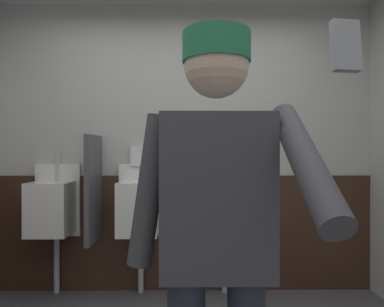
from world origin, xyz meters
name	(u,v)px	position (x,y,z in m)	size (l,w,h in m)	color
wall_back	(182,147)	(0.00, 1.63, 1.30)	(4.04, 0.12, 2.60)	#B2B2AD
wainscot_band_back	(182,233)	(0.00, 1.56, 0.52)	(3.44, 0.03, 1.04)	#382319
urinal_left	(52,207)	(-1.11, 1.41, 0.78)	(0.40, 0.34, 1.24)	white
urinal_middle	(139,207)	(-0.36, 1.41, 0.78)	(0.40, 0.34, 1.24)	white
urinal_right	(226,207)	(0.39, 1.41, 0.78)	(0.40, 0.34, 1.24)	white
privacy_divider_panel	(93,188)	(-0.74, 1.34, 0.95)	(0.04, 0.40, 0.90)	#4C4C51
person	(217,222)	(0.17, -0.26, 1.00)	(0.62, 0.60, 1.69)	#2D3342
cell_phone	(345,46)	(0.40, -0.77, 1.49)	(0.06, 0.02, 0.11)	#A5A8B2
soap_dispenser	(137,156)	(-0.41, 1.53, 1.22)	(0.10, 0.07, 0.18)	silver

